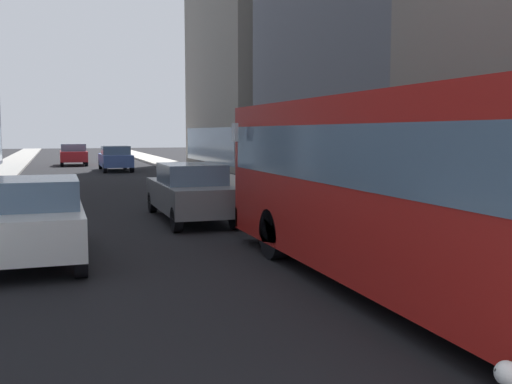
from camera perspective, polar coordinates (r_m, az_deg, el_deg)
name	(u,v)px	position (r m, az deg, el deg)	size (l,w,h in m)	color
ground_plane	(100,175)	(36.28, -14.72, 1.62)	(120.00, 120.00, 0.00)	black
sidewalk_right	(195,171)	(37.08, -5.90, 1.98)	(2.40, 110.00, 0.15)	#ADA89E
transit_bus	(431,182)	(9.01, 16.45, 0.89)	(2.78, 11.53, 3.05)	red
car_white_van	(35,218)	(12.41, -20.40, -2.39)	(1.77, 4.47, 1.62)	silver
car_blue_hatchback	(115,158)	(39.51, -13.32, 3.18)	(1.84, 4.79, 1.62)	#4C6BB7
car_grey_wagon	(190,191)	(16.98, -6.31, 0.05)	(1.76, 4.77, 1.62)	slate
car_red_coupe	(73,154)	(46.85, -17.08, 3.46)	(1.93, 4.04, 1.62)	red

